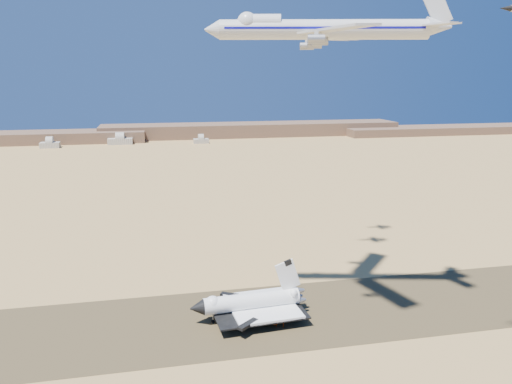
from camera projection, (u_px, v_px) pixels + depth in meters
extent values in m
plane|color=tan|center=(222.00, 321.00, 173.31)|extent=(1200.00, 1200.00, 0.00)
cube|color=#493B24|center=(222.00, 321.00, 173.30)|extent=(600.00, 50.00, 0.06)
cube|color=brown|center=(252.00, 130.00, 710.05)|extent=(420.00, 60.00, 18.00)
cube|color=brown|center=(442.00, 130.00, 738.17)|extent=(300.00, 60.00, 11.00)
cube|color=beige|center=(50.00, 145.00, 592.69)|extent=(22.00, 14.00, 6.50)
cube|color=beige|center=(120.00, 141.00, 622.85)|extent=(30.00, 15.00, 7.50)
cube|color=beige|center=(201.00, 141.00, 633.52)|extent=(19.00, 12.50, 5.50)
cylinder|color=white|center=(251.00, 301.00, 174.21)|extent=(33.73, 8.36, 5.84)
cone|color=black|center=(197.00, 308.00, 169.05)|extent=(5.10, 5.89, 5.55)
sphere|color=white|center=(213.00, 304.00, 170.34)|extent=(5.43, 5.43, 5.43)
cube|color=white|center=(262.00, 306.00, 175.89)|extent=(24.79, 26.71, 0.94)
cube|color=black|center=(257.00, 308.00, 175.43)|extent=(33.11, 27.34, 0.52)
cube|color=white|center=(288.00, 275.00, 176.05)|extent=(9.70, 1.46, 12.02)
cylinder|color=gray|center=(213.00, 318.00, 171.57)|extent=(0.38, 0.38, 3.34)
cylinder|color=black|center=(213.00, 321.00, 171.81)|extent=(1.18, 0.56, 1.15)
cylinder|color=gray|center=(272.00, 318.00, 172.07)|extent=(0.38, 0.38, 3.34)
cylinder|color=black|center=(272.00, 320.00, 172.32)|extent=(1.18, 0.56, 1.15)
cylinder|color=gray|center=(263.00, 305.00, 181.83)|extent=(0.38, 0.38, 3.34)
cylinder|color=black|center=(263.00, 307.00, 182.08)|extent=(1.18, 0.56, 1.15)
cylinder|color=silver|center=(323.00, 30.00, 157.87)|extent=(65.59, 20.94, 6.20)
cone|color=silver|center=(212.00, 30.00, 158.62)|extent=(6.12, 7.14, 6.20)
sphere|color=silver|center=(247.00, 22.00, 157.88)|extent=(6.40, 6.40, 6.40)
cube|color=silver|center=(336.00, 29.00, 143.00)|extent=(15.92, 30.34, 0.68)
cube|color=silver|center=(324.00, 37.00, 173.20)|extent=(25.67, 27.65, 0.68)
cube|color=silver|center=(441.00, 24.00, 150.79)|extent=(8.20, 11.75, 0.48)
cube|color=silver|center=(428.00, 28.00, 163.06)|extent=(11.17, 11.43, 0.48)
cube|color=silver|center=(436.00, 5.00, 155.50)|extent=(10.92, 3.16, 13.85)
cylinder|color=gray|center=(320.00, 41.00, 150.34)|extent=(5.29, 3.55, 2.52)
cylinder|color=gray|center=(316.00, 39.00, 141.89)|extent=(5.29, 3.55, 2.52)
cylinder|color=gray|center=(314.00, 45.00, 167.33)|extent=(5.29, 3.55, 2.52)
cylinder|color=gray|center=(307.00, 46.00, 175.86)|extent=(5.29, 3.55, 2.52)
imported|color=#CC470C|center=(283.00, 325.00, 168.47)|extent=(0.47, 0.63, 1.57)
imported|color=#CC470C|center=(275.00, 323.00, 169.70)|extent=(0.73, 0.90, 1.62)
imported|color=#CC470C|center=(276.00, 325.00, 168.69)|extent=(1.04, 1.15, 1.77)
cone|color=black|center=(506.00, 8.00, 117.03)|extent=(2.97, 1.66, 1.43)
cylinder|color=silver|center=(332.00, 28.00, 203.01)|extent=(12.75, 3.60, 1.48)
cone|color=black|center=(314.00, 28.00, 202.74)|extent=(2.94, 1.82, 1.37)
sphere|color=black|center=(325.00, 26.00, 202.78)|extent=(1.48, 1.48, 1.48)
cube|color=silver|center=(335.00, 28.00, 203.10)|extent=(5.07, 8.96, 0.26)
cube|color=silver|center=(345.00, 28.00, 203.20)|extent=(3.18, 5.60, 0.21)
cube|color=silver|center=(346.00, 24.00, 202.88)|extent=(3.19, 0.80, 3.58)
cylinder|color=silver|center=(346.00, 39.00, 226.21)|extent=(11.57, 2.95, 1.34)
cone|color=black|center=(331.00, 39.00, 225.77)|extent=(2.64, 1.58, 1.25)
sphere|color=black|center=(339.00, 38.00, 225.92)|extent=(1.34, 1.34, 1.34)
cube|color=silver|center=(348.00, 39.00, 226.31)|extent=(4.40, 8.06, 0.24)
cube|color=silver|center=(356.00, 39.00, 226.52)|extent=(2.76, 5.04, 0.19)
cube|color=silver|center=(357.00, 36.00, 226.22)|extent=(2.90, 0.65, 3.24)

